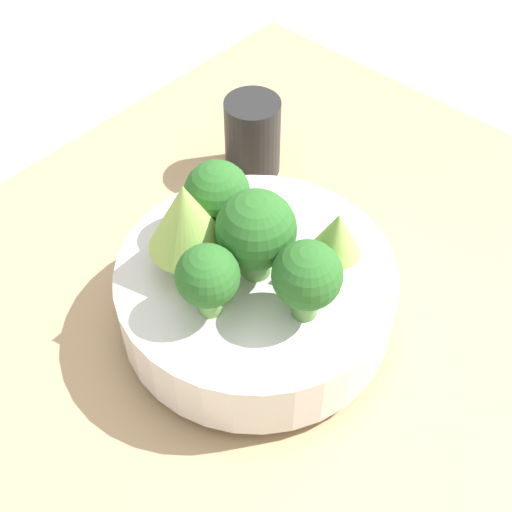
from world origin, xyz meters
name	(u,v)px	position (x,y,z in m)	size (l,w,h in m)	color
ground_plane	(271,375)	(0.00, 0.00, 0.00)	(6.00, 6.00, 0.00)	beige
table	(271,363)	(0.00, 0.00, 0.02)	(0.89, 0.78, 0.04)	tan
bowl	(256,294)	(-0.01, -0.03, 0.09)	(0.26, 0.26, 0.08)	silver
broccoli_floret_right	(208,278)	(0.04, -0.03, 0.16)	(0.05, 0.05, 0.07)	#7AB256
romanesco_piece_far	(337,237)	(-0.06, 0.02, 0.17)	(0.04, 0.04, 0.07)	#6BA34C
romanesco_piece_near	(186,219)	(0.02, -0.08, 0.18)	(0.07, 0.07, 0.10)	#7AB256
broccoli_floret_front	(217,195)	(-0.03, -0.09, 0.17)	(0.06, 0.06, 0.08)	#6BA34C
broccoli_floret_back	(307,277)	(-0.01, 0.03, 0.17)	(0.06, 0.06, 0.08)	#609347
broccoli_floret_center	(256,231)	(-0.01, -0.03, 0.17)	(0.07, 0.07, 0.09)	#609347
cup	(253,137)	(-0.18, -0.19, 0.09)	(0.06, 0.06, 0.10)	black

